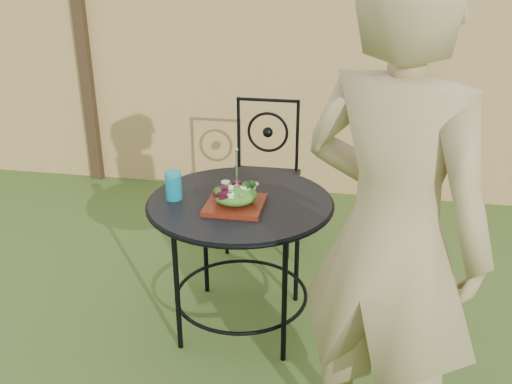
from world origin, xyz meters
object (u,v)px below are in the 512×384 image
patio_table (241,225)px  diner (390,241)px  salad_plate (235,205)px  patio_chair (264,171)px

patio_table → diner: size_ratio=0.49×
salad_plate → diner: bearing=-43.3°
diner → salad_plate: 0.96m
salad_plate → patio_table: bearing=85.8°
patio_table → diner: 1.06m
patio_table → diner: bearing=-47.2°
patio_chair → diner: size_ratio=0.50×
patio_table → diner: diner is taller
patio_chair → diner: diner is taller
patio_table → diner: (0.68, -0.73, 0.36)m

